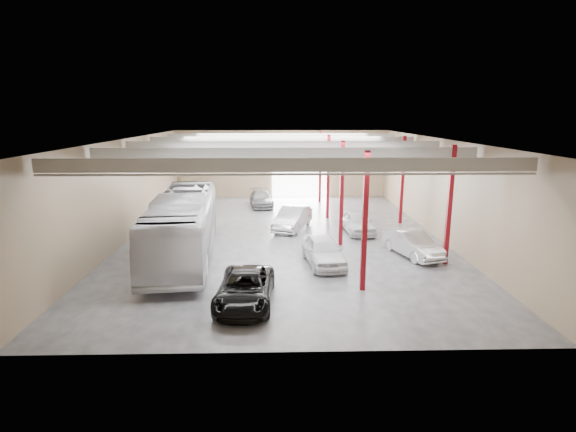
{
  "coord_description": "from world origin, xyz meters",
  "views": [
    {
      "loc": [
        -0.5,
        -31.2,
        8.71
      ],
      "look_at": [
        0.22,
        -2.8,
        2.2
      ],
      "focal_mm": 28.0,
      "sensor_mm": 36.0,
      "label": 1
    }
  ],
  "objects_px": {
    "car_row_c": "(261,199)",
    "car_right_near": "(413,244)",
    "coach_bus": "(183,225)",
    "car_row_b": "(293,218)",
    "black_sedan": "(245,289)",
    "car_row_a": "(323,250)",
    "car_right_far": "(357,222)"
  },
  "relations": [
    {
      "from": "black_sedan",
      "to": "car_right_far",
      "type": "distance_m",
      "value": 14.82
    },
    {
      "from": "car_row_c",
      "to": "car_right_far",
      "type": "bearing_deg",
      "value": -60.51
    },
    {
      "from": "car_row_c",
      "to": "car_right_far",
      "type": "distance_m",
      "value": 12.53
    },
    {
      "from": "black_sedan",
      "to": "car_row_c",
      "type": "bearing_deg",
      "value": 92.73
    },
    {
      "from": "car_right_near",
      "to": "black_sedan",
      "type": "bearing_deg",
      "value": -162.67
    },
    {
      "from": "black_sedan",
      "to": "car_row_b",
      "type": "height_order",
      "value": "car_row_b"
    },
    {
      "from": "black_sedan",
      "to": "car_row_b",
      "type": "distance_m",
      "value": 14.2
    },
    {
      "from": "black_sedan",
      "to": "car_right_near",
      "type": "relative_size",
      "value": 1.16
    },
    {
      "from": "coach_bus",
      "to": "car_right_near",
      "type": "relative_size",
      "value": 3.0
    },
    {
      "from": "car_row_a",
      "to": "car_right_far",
      "type": "bearing_deg",
      "value": 57.93
    },
    {
      "from": "coach_bus",
      "to": "car_row_b",
      "type": "bearing_deg",
      "value": 38.12
    },
    {
      "from": "car_row_c",
      "to": "car_right_near",
      "type": "distance_m",
      "value": 18.66
    },
    {
      "from": "coach_bus",
      "to": "car_row_c",
      "type": "height_order",
      "value": "coach_bus"
    },
    {
      "from": "coach_bus",
      "to": "car_right_far",
      "type": "xyz_separation_m",
      "value": [
        11.78,
        5.36,
        -1.17
      ]
    },
    {
      "from": "coach_bus",
      "to": "car_row_b",
      "type": "xyz_separation_m",
      "value": [
        6.98,
        6.52,
        -1.11
      ]
    },
    {
      "from": "car_row_b",
      "to": "coach_bus",
      "type": "bearing_deg",
      "value": -117.73
    },
    {
      "from": "black_sedan",
      "to": "coach_bus",
      "type": "bearing_deg",
      "value": 122.74
    },
    {
      "from": "car_row_c",
      "to": "car_right_near",
      "type": "xyz_separation_m",
      "value": [
        9.95,
        -15.78,
        0.06
      ]
    },
    {
      "from": "car_row_a",
      "to": "car_right_far",
      "type": "xyz_separation_m",
      "value": [
        3.28,
        7.17,
        -0.04
      ]
    },
    {
      "from": "coach_bus",
      "to": "car_right_near",
      "type": "xyz_separation_m",
      "value": [
        14.23,
        -0.39,
        -1.2
      ]
    },
    {
      "from": "car_row_c",
      "to": "car_right_far",
      "type": "relative_size",
      "value": 1.06
    },
    {
      "from": "car_row_b",
      "to": "car_right_near",
      "type": "relative_size",
      "value": 1.1
    },
    {
      "from": "black_sedan",
      "to": "car_row_a",
      "type": "relative_size",
      "value": 1.1
    },
    {
      "from": "coach_bus",
      "to": "car_row_a",
      "type": "distance_m",
      "value": 8.77
    },
    {
      "from": "car_row_c",
      "to": "car_right_near",
      "type": "relative_size",
      "value": 1.05
    },
    {
      "from": "black_sedan",
      "to": "car_right_far",
      "type": "bearing_deg",
      "value": 62.32
    },
    {
      "from": "coach_bus",
      "to": "black_sedan",
      "type": "bearing_deg",
      "value": -64.92
    },
    {
      "from": "black_sedan",
      "to": "car_row_c",
      "type": "relative_size",
      "value": 1.1
    },
    {
      "from": "coach_bus",
      "to": "car_row_b",
      "type": "distance_m",
      "value": 9.62
    },
    {
      "from": "car_row_b",
      "to": "car_right_far",
      "type": "height_order",
      "value": "car_row_b"
    },
    {
      "from": "car_row_a",
      "to": "coach_bus",
      "type": "bearing_deg",
      "value": 160.48
    },
    {
      "from": "car_row_a",
      "to": "car_row_b",
      "type": "relative_size",
      "value": 0.95
    }
  ]
}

